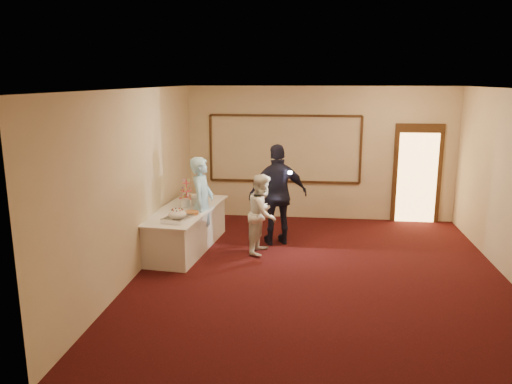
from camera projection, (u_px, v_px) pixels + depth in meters
floor at (320, 275)px, 8.19m from camera, size 7.00×7.00×0.00m
room_walls at (323, 153)px, 7.74m from camera, size 6.04×7.04×3.02m
wall_molding at (285, 149)px, 11.28m from camera, size 3.45×0.04×1.55m
doorway at (417, 174)px, 11.06m from camera, size 1.05×0.07×2.20m
buffet_table at (186, 229)px, 9.40m from camera, size 1.22×2.58×0.77m
pavlova_tray at (177, 216)px, 8.53m from camera, size 0.49×0.60×0.20m
cupcake_stand at (186, 191)px, 10.11m from camera, size 0.30×0.30×0.44m
plate_stack_a at (185, 203)px, 9.44m from camera, size 0.19×0.19×0.15m
plate_stack_b at (196, 201)px, 9.58m from camera, size 0.21×0.21×0.17m
tart at (191, 213)px, 8.92m from camera, size 0.30×0.30×0.06m
man at (202, 204)px, 9.30m from camera, size 0.46×0.67×1.75m
woman at (263, 214)px, 9.13m from camera, size 0.68×0.81×1.47m
guest at (278, 195)px, 9.56m from camera, size 1.23×0.82×1.95m
camera_flash at (290, 173)px, 9.26m from camera, size 0.08×0.05×0.05m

